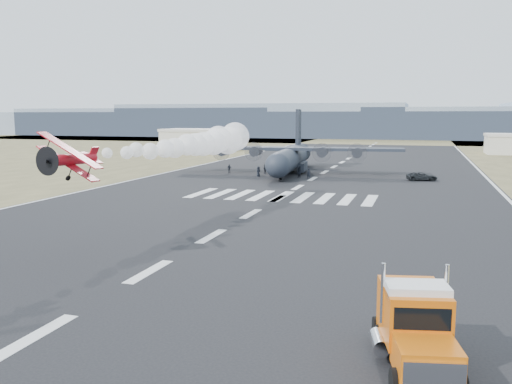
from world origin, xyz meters
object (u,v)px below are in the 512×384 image
at_px(hangar_left, 201,139).
at_px(aerobatic_biplane, 70,159).
at_px(crew_h, 300,171).
at_px(crew_b, 299,173).
at_px(crew_g, 309,174).
at_px(crew_a, 280,170).
at_px(crew_e, 258,172).
at_px(crew_d, 229,169).
at_px(semi_truck, 415,326).
at_px(crew_f, 265,169).
at_px(crew_c, 281,171).
at_px(support_vehicle, 422,176).
at_px(transport_aircraft, 291,156).

relative_size(hangar_left, aerobatic_biplane, 4.44).
xyz_separation_m(aerobatic_biplane, crew_h, (4.23, 62.39, -6.91)).
distance_m(crew_b, crew_g, 2.34).
bearing_deg(crew_a, crew_e, 150.22).
xyz_separation_m(aerobatic_biplane, crew_d, (-9.94, 63.14, -6.93)).
distance_m(hangar_left, aerobatic_biplane, 138.57).
xyz_separation_m(semi_truck, crew_f, (-28.89, 76.06, -1.00)).
xyz_separation_m(crew_b, crew_c, (-3.79, 1.61, 0.00)).
xyz_separation_m(crew_c, crew_g, (5.80, -2.80, 0.00)).
bearing_deg(crew_g, crew_a, 111.56).
relative_size(hangar_left, crew_d, 14.56).
bearing_deg(crew_f, crew_b, -112.73).
bearing_deg(semi_truck, crew_b, 94.44).
relative_size(hangar_left, crew_c, 13.22).
bearing_deg(support_vehicle, crew_e, 81.15).
distance_m(hangar_left, crew_b, 87.70).
height_order(hangar_left, crew_b, hangar_left).
distance_m(aerobatic_biplane, crew_a, 63.00).
bearing_deg(crew_d, support_vehicle, 165.08).
bearing_deg(transport_aircraft, hangar_left, 120.14).
height_order(crew_c, crew_g, crew_g).
height_order(semi_truck, crew_g, semi_truck).
relative_size(support_vehicle, crew_b, 2.78).
height_order(hangar_left, crew_h, hangar_left).
bearing_deg(aerobatic_biplane, transport_aircraft, 91.72).
xyz_separation_m(hangar_left, crew_e, (41.74, -72.27, -2.50)).
distance_m(hangar_left, crew_g, 89.82).
height_order(transport_aircraft, crew_a, transport_aircraft).
height_order(hangar_left, crew_e, hangar_left).
distance_m(crew_e, crew_f, 5.55).
bearing_deg(crew_a, crew_b, -120.27).
bearing_deg(aerobatic_biplane, semi_truck, -21.49).
height_order(support_vehicle, crew_e, crew_e).
xyz_separation_m(semi_truck, crew_e, (-28.61, 70.52, -0.97)).
xyz_separation_m(crew_f, crew_g, (9.94, -6.88, 0.05)).
bearing_deg(crew_d, crew_f, 178.82).
bearing_deg(crew_d, crew_b, 151.69).
xyz_separation_m(crew_b, crew_g, (2.01, -1.18, 0.00)).
distance_m(crew_e, crew_h, 7.80).
bearing_deg(crew_a, crew_g, -117.21).
height_order(semi_truck, crew_f, semi_truck).
bearing_deg(crew_b, crew_d, -167.81).
distance_m(semi_truck, crew_a, 78.47).
bearing_deg(hangar_left, crew_h, -54.69).
bearing_deg(hangar_left, crew_a, -56.75).
bearing_deg(crew_d, crew_e, 137.68).
relative_size(crew_b, crew_e, 1.02).
height_order(aerobatic_biplane, support_vehicle, aerobatic_biplane).
bearing_deg(crew_h, crew_a, 54.87).
height_order(support_vehicle, crew_f, crew_f).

